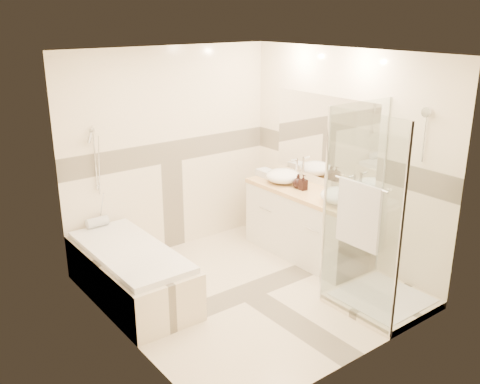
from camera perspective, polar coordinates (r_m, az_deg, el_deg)
room at (r=5.40m, az=1.15°, el=1.36°), size 2.82×3.02×2.52m
bathtub at (r=5.73m, az=-11.56°, el=-8.23°), size 0.75×1.70×0.56m
vanity at (r=6.55m, az=6.89°, el=-3.31°), size 0.58×1.62×0.85m
shower_enclosure at (r=5.55m, az=13.91°, el=-7.09°), size 0.96×0.93×2.04m
vessel_sink_near at (r=6.63m, az=4.62°, el=1.72°), size 0.43×0.43×0.17m
vessel_sink_far at (r=6.00m, az=10.57°, el=-0.38°), size 0.43×0.43×0.17m
faucet_near at (r=6.75m, az=6.01°, el=2.65°), size 0.11×0.03×0.28m
faucet_far at (r=6.13m, az=11.98°, el=0.77°), size 0.12×0.03×0.29m
amenity_bottle_a at (r=6.38m, az=6.76°, el=1.03°), size 0.09×0.09×0.19m
amenity_bottle_b at (r=6.44m, az=6.21°, el=1.17°), size 0.14×0.14×0.17m
folded_towels at (r=6.87m, az=2.87°, el=2.00°), size 0.17×0.27×0.09m
rolled_towel at (r=6.24m, az=-14.98°, el=-3.11°), size 0.25×0.11×0.11m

